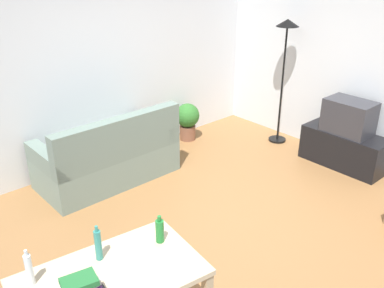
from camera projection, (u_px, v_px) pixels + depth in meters
The scene contains 12 objects.
ground_plane at pixel (216, 226), 4.55m from camera, with size 5.20×4.40×0.02m, color olive.
wall_rear at pixel (98, 62), 5.47m from camera, with size 5.20×0.10×2.70m, color silver.
wall_right at pixel (360, 61), 5.56m from camera, with size 0.10×4.40×2.70m, color silver.
couch at pixel (109, 158), 5.31m from camera, with size 1.69×0.84×0.92m.
tv_stand at pixel (344, 149), 5.71m from camera, with size 0.44×1.10×0.48m.
tv at pixel (349, 117), 5.52m from camera, with size 0.41×0.60×0.44m.
torchiere_lamp at pixel (285, 48), 5.96m from camera, with size 0.32×0.32×1.81m.
desk at pixel (111, 288), 2.81m from camera, with size 1.28×0.86×0.76m.
potted_plant at pixel (188, 119), 6.46m from camera, with size 0.36×0.36×0.57m.
bottle_clear at pixel (29, 269), 2.64m from camera, with size 0.05×0.05×0.26m.
bottle_tall at pixel (98, 245), 2.86m from camera, with size 0.05×0.05×0.27m.
bottle_green at pixel (160, 231), 3.04m from camera, with size 0.06×0.06×0.22m.
Camera 1 is at (-2.70, -2.64, 2.69)m, focal length 39.93 mm.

